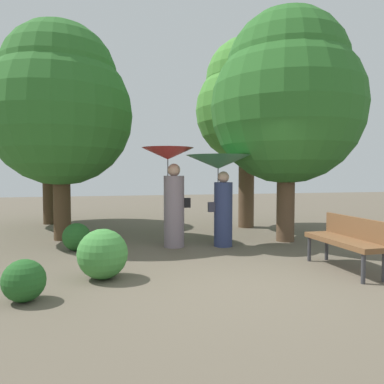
{
  "coord_description": "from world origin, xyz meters",
  "views": [
    {
      "loc": [
        -1.9,
        -4.68,
        1.53
      ],
      "look_at": [
        0.0,
        3.18,
        1.1
      ],
      "focal_mm": 34.15,
      "sensor_mm": 36.0,
      "label": 1
    }
  ],
  "objects_px": {
    "person_left": "(171,182)",
    "tree_near_right": "(247,101)",
    "tree_mid_right": "(287,96)",
    "person_right": "(220,177)",
    "park_bench": "(348,238)",
    "tree_mid_left": "(48,114)",
    "tree_near_left": "(60,103)"
  },
  "relations": [
    {
      "from": "person_left",
      "to": "tree_near_right",
      "type": "relative_size",
      "value": 0.39
    },
    {
      "from": "person_left",
      "to": "tree_mid_right",
      "type": "bearing_deg",
      "value": -88.14
    },
    {
      "from": "person_right",
      "to": "park_bench",
      "type": "xyz_separation_m",
      "value": [
        1.39,
        -2.24,
        -0.93
      ]
    },
    {
      "from": "park_bench",
      "to": "tree_near_right",
      "type": "bearing_deg",
      "value": 177.41
    },
    {
      "from": "tree_near_right",
      "to": "park_bench",
      "type": "bearing_deg",
      "value": -92.11
    },
    {
      "from": "person_left",
      "to": "park_bench",
      "type": "distance_m",
      "value": 3.49
    },
    {
      "from": "person_left",
      "to": "tree_mid_left",
      "type": "bearing_deg",
      "value": 35.57
    },
    {
      "from": "person_right",
      "to": "park_bench",
      "type": "bearing_deg",
      "value": -147.37
    },
    {
      "from": "tree_near_right",
      "to": "tree_mid_right",
      "type": "xyz_separation_m",
      "value": [
        0.06,
        -2.16,
        -0.29
      ]
    },
    {
      "from": "tree_near_left",
      "to": "tree_mid_right",
      "type": "distance_m",
      "value": 5.06
    },
    {
      "from": "person_right",
      "to": "tree_near_right",
      "type": "distance_m",
      "value": 3.52
    },
    {
      "from": "park_bench",
      "to": "tree_near_left",
      "type": "relative_size",
      "value": 0.31
    },
    {
      "from": "person_right",
      "to": "tree_near_left",
      "type": "height_order",
      "value": "tree_near_left"
    },
    {
      "from": "tree_near_right",
      "to": "tree_mid_left",
      "type": "relative_size",
      "value": 1.02
    },
    {
      "from": "person_right",
      "to": "tree_mid_left",
      "type": "bearing_deg",
      "value": 42.48
    },
    {
      "from": "person_right",
      "to": "tree_near_left",
      "type": "distance_m",
      "value": 3.98
    },
    {
      "from": "park_bench",
      "to": "tree_near_right",
      "type": "height_order",
      "value": "tree_near_right"
    },
    {
      "from": "person_left",
      "to": "person_right",
      "type": "bearing_deg",
      "value": -99.51
    },
    {
      "from": "tree_near_right",
      "to": "tree_mid_left",
      "type": "bearing_deg",
      "value": 159.74
    },
    {
      "from": "tree_near_left",
      "to": "tree_near_right",
      "type": "relative_size",
      "value": 0.93
    },
    {
      "from": "person_right",
      "to": "tree_mid_right",
      "type": "xyz_separation_m",
      "value": [
        1.62,
        0.22,
        1.78
      ]
    },
    {
      "from": "park_bench",
      "to": "person_right",
      "type": "bearing_deg",
      "value": -148.78
    },
    {
      "from": "person_right",
      "to": "tree_mid_right",
      "type": "distance_m",
      "value": 2.42
    },
    {
      "from": "tree_mid_right",
      "to": "person_left",
      "type": "bearing_deg",
      "value": -179.06
    },
    {
      "from": "person_right",
      "to": "tree_near_left",
      "type": "bearing_deg",
      "value": 65.2
    },
    {
      "from": "park_bench",
      "to": "tree_mid_right",
      "type": "height_order",
      "value": "tree_mid_right"
    },
    {
      "from": "tree_mid_right",
      "to": "tree_near_left",
      "type": "bearing_deg",
      "value": 164.58
    },
    {
      "from": "tree_near_right",
      "to": "tree_mid_left",
      "type": "xyz_separation_m",
      "value": [
        -5.45,
        2.01,
        -0.24
      ]
    },
    {
      "from": "person_left",
      "to": "tree_mid_left",
      "type": "relative_size",
      "value": 0.4
    },
    {
      "from": "person_left",
      "to": "tree_near_right",
      "type": "height_order",
      "value": "tree_near_right"
    },
    {
      "from": "tree_near_left",
      "to": "tree_mid_right",
      "type": "xyz_separation_m",
      "value": [
        4.88,
        -1.35,
        0.13
      ]
    },
    {
      "from": "tree_mid_left",
      "to": "tree_mid_right",
      "type": "relative_size",
      "value": 1.01
    }
  ]
}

